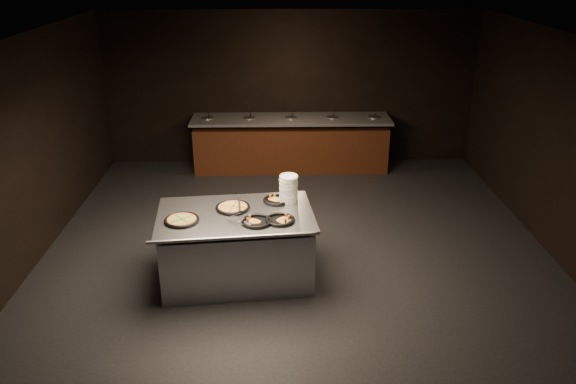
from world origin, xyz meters
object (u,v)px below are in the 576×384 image
pan_cheese_whole (233,207)px  pan_veggie_whole (182,220)px  plate_stack (289,189)px  serving_counter (237,248)px

pan_cheese_whole → pan_veggie_whole: bearing=-149.4°
plate_stack → pan_veggie_whole: 1.40m
serving_counter → plate_stack: 0.99m
plate_stack → pan_veggie_whole: (-1.28, -0.53, -0.16)m
pan_veggie_whole → pan_cheese_whole: (0.58, 0.34, 0.00)m
plate_stack → pan_veggie_whole: bearing=-157.4°
serving_counter → pan_veggie_whole: size_ratio=4.84×
plate_stack → pan_cheese_whole: plate_stack is taller
pan_cheese_whole → serving_counter: bearing=-74.8°
serving_counter → pan_cheese_whole: size_ratio=4.68×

